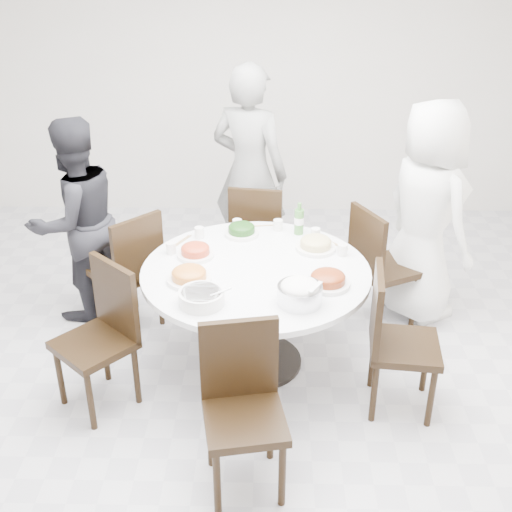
{
  "coord_description": "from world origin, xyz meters",
  "views": [
    {
      "loc": [
        0.24,
        -3.4,
        2.76
      ],
      "look_at": [
        0.16,
        0.32,
        0.82
      ],
      "focal_mm": 45.0,
      "sensor_mm": 36.0,
      "label": 1
    }
  ],
  "objects_px": {
    "diner_left": "(77,221)",
    "dining_table": "(256,317)",
    "chair_ne": "(385,266)",
    "chair_se": "(405,343)",
    "soup_bowl": "(201,298)",
    "beverage_bottle": "(299,219)",
    "diner_middle": "(249,173)",
    "chair_n": "(259,235)",
    "chair_nw": "(126,270)",
    "chair_sw": "(93,341)",
    "chair_s": "(245,417)",
    "diner_right": "(426,213)",
    "rice_bowl": "(300,295)"
  },
  "relations": [
    {
      "from": "chair_ne",
      "to": "chair_n",
      "type": "bearing_deg",
      "value": 35.3
    },
    {
      "from": "chair_s",
      "to": "diner_right",
      "type": "relative_size",
      "value": 0.56
    },
    {
      "from": "rice_bowl",
      "to": "beverage_bottle",
      "type": "xyz_separation_m",
      "value": [
        0.03,
        0.96,
        0.06
      ]
    },
    {
      "from": "chair_s",
      "to": "diner_left",
      "type": "distance_m",
      "value": 2.21
    },
    {
      "from": "dining_table",
      "to": "chair_sw",
      "type": "bearing_deg",
      "value": -155.74
    },
    {
      "from": "chair_nw",
      "to": "rice_bowl",
      "type": "relative_size",
      "value": 3.54
    },
    {
      "from": "chair_n",
      "to": "soup_bowl",
      "type": "relative_size",
      "value": 3.48
    },
    {
      "from": "diner_middle",
      "to": "beverage_bottle",
      "type": "relative_size",
      "value": 7.61
    },
    {
      "from": "chair_s",
      "to": "diner_right",
      "type": "bearing_deg",
      "value": 44.17
    },
    {
      "from": "chair_n",
      "to": "chair_s",
      "type": "bearing_deg",
      "value": 97.57
    },
    {
      "from": "soup_bowl",
      "to": "diner_left",
      "type": "bearing_deg",
      "value": 133.7
    },
    {
      "from": "dining_table",
      "to": "soup_bowl",
      "type": "height_order",
      "value": "soup_bowl"
    },
    {
      "from": "chair_sw",
      "to": "beverage_bottle",
      "type": "xyz_separation_m",
      "value": [
        1.29,
        0.99,
        0.39
      ]
    },
    {
      "from": "rice_bowl",
      "to": "diner_left",
      "type": "bearing_deg",
      "value": 146.65
    },
    {
      "from": "chair_ne",
      "to": "diner_left",
      "type": "xyz_separation_m",
      "value": [
        -2.31,
        0.08,
        0.31
      ]
    },
    {
      "from": "chair_s",
      "to": "chair_se",
      "type": "distance_m",
      "value": 1.17
    },
    {
      "from": "diner_left",
      "to": "beverage_bottle",
      "type": "xyz_separation_m",
      "value": [
        1.65,
        -0.11,
        0.09
      ]
    },
    {
      "from": "chair_se",
      "to": "soup_bowl",
      "type": "bearing_deg",
      "value": 96.96
    },
    {
      "from": "chair_s",
      "to": "rice_bowl",
      "type": "bearing_deg",
      "value": 55.69
    },
    {
      "from": "diner_left",
      "to": "soup_bowl",
      "type": "bearing_deg",
      "value": 87.88
    },
    {
      "from": "dining_table",
      "to": "rice_bowl",
      "type": "height_order",
      "value": "rice_bowl"
    },
    {
      "from": "diner_left",
      "to": "dining_table",
      "type": "bearing_deg",
      "value": 108.42
    },
    {
      "from": "diner_right",
      "to": "chair_n",
      "type": "bearing_deg",
      "value": 44.31
    },
    {
      "from": "chair_n",
      "to": "diner_right",
      "type": "distance_m",
      "value": 1.35
    },
    {
      "from": "diner_right",
      "to": "chair_se",
      "type": "bearing_deg",
      "value": 135.36
    },
    {
      "from": "dining_table",
      "to": "diner_middle",
      "type": "height_order",
      "value": "diner_middle"
    },
    {
      "from": "diner_left",
      "to": "chair_se",
      "type": "bearing_deg",
      "value": 108.82
    },
    {
      "from": "chair_nw",
      "to": "diner_right",
      "type": "distance_m",
      "value": 2.27
    },
    {
      "from": "chair_nw",
      "to": "dining_table",
      "type": "bearing_deg",
      "value": 107.75
    },
    {
      "from": "diner_middle",
      "to": "chair_se",
      "type": "bearing_deg",
      "value": 142.86
    },
    {
      "from": "chair_ne",
      "to": "chair_s",
      "type": "xyz_separation_m",
      "value": [
        -0.99,
        -1.67,
        0.0
      ]
    },
    {
      "from": "chair_s",
      "to": "beverage_bottle",
      "type": "distance_m",
      "value": 1.72
    },
    {
      "from": "chair_sw",
      "to": "soup_bowl",
      "type": "bearing_deg",
      "value": 43.25
    },
    {
      "from": "chair_ne",
      "to": "beverage_bottle",
      "type": "bearing_deg",
      "value": 66.12
    },
    {
      "from": "diner_left",
      "to": "rice_bowl",
      "type": "distance_m",
      "value": 1.94
    },
    {
      "from": "chair_nw",
      "to": "diner_middle",
      "type": "relative_size",
      "value": 0.52
    },
    {
      "from": "diner_left",
      "to": "soup_bowl",
      "type": "xyz_separation_m",
      "value": [
        1.04,
        -1.09,
        0.01
      ]
    },
    {
      "from": "chair_sw",
      "to": "rice_bowl",
      "type": "distance_m",
      "value": 1.3
    },
    {
      "from": "dining_table",
      "to": "chair_s",
      "type": "height_order",
      "value": "chair_s"
    },
    {
      "from": "dining_table",
      "to": "chair_sw",
      "type": "xyz_separation_m",
      "value": [
        -0.99,
        -0.45,
        0.1
      ]
    },
    {
      "from": "diner_left",
      "to": "rice_bowl",
      "type": "height_order",
      "value": "diner_left"
    },
    {
      "from": "chair_nw",
      "to": "diner_right",
      "type": "height_order",
      "value": "diner_right"
    },
    {
      "from": "diner_left",
      "to": "chair_s",
      "type": "bearing_deg",
      "value": 81.09
    },
    {
      "from": "diner_right",
      "to": "chair_ne",
      "type": "bearing_deg",
      "value": 86.45
    },
    {
      "from": "chair_sw",
      "to": "diner_middle",
      "type": "distance_m",
      "value": 2.08
    },
    {
      "from": "dining_table",
      "to": "chair_n",
      "type": "relative_size",
      "value": 1.58
    },
    {
      "from": "chair_sw",
      "to": "diner_right",
      "type": "distance_m",
      "value": 2.54
    },
    {
      "from": "chair_n",
      "to": "rice_bowl",
      "type": "relative_size",
      "value": 3.54
    },
    {
      "from": "chair_se",
      "to": "chair_s",
      "type": "bearing_deg",
      "value": 131.73
    },
    {
      "from": "chair_n",
      "to": "diner_middle",
      "type": "bearing_deg",
      "value": -64.65
    }
  ]
}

